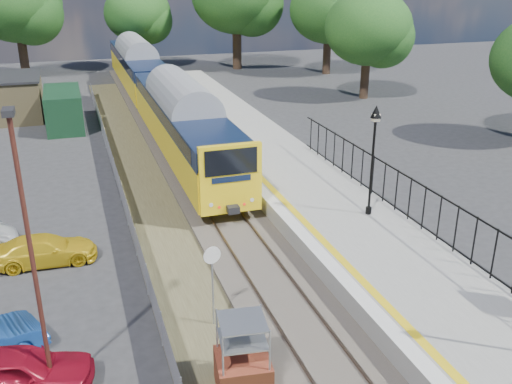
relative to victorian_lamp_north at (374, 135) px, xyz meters
name	(u,v)px	position (x,y,z in m)	size (l,w,h in m)	color
ground	(306,338)	(-5.30, -6.00, -4.30)	(120.00, 120.00, 0.00)	#2D2D30
track_bed	(213,215)	(-5.77, 3.67, -4.21)	(5.90, 80.00, 0.29)	#473F38
platform	(324,209)	(-1.10, 2.00, -3.85)	(5.00, 70.00, 0.90)	gray
platform_edge	(280,205)	(-3.16, 2.00, -3.39)	(0.90, 70.00, 0.01)	silver
victorian_lamp_north	(374,135)	(0.00, 0.00, 0.00)	(0.44, 0.44, 4.60)	black
palisade_fence	(452,225)	(1.25, -3.76, -2.46)	(0.12, 26.00, 2.00)	black
wire_fence	(122,196)	(-9.50, 6.00, -3.70)	(0.06, 52.00, 1.20)	#999EA3
tree_line	(144,13)	(-3.90, 36.00, 2.31)	(56.80, 43.80, 11.88)	#332319
train	(155,86)	(-5.30, 22.67, -1.96)	(2.82, 40.83, 3.51)	yellow
brick_plinth	(243,358)	(-7.80, -7.60, -3.22)	(1.55, 1.55, 2.24)	brown
speed_sign	(212,273)	(-7.80, -4.49, -2.41)	(0.56, 0.15, 2.78)	#999EA3
carpark_lamp	(30,246)	(-12.58, -6.06, 0.02)	(0.25, 0.50, 7.64)	#4C2119
car_red	(19,372)	(-13.37, -5.79, -3.65)	(1.53, 3.81, 1.30)	maroon
car_yellow	(45,250)	(-12.85, 1.49, -3.75)	(1.55, 3.81, 1.10)	gold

